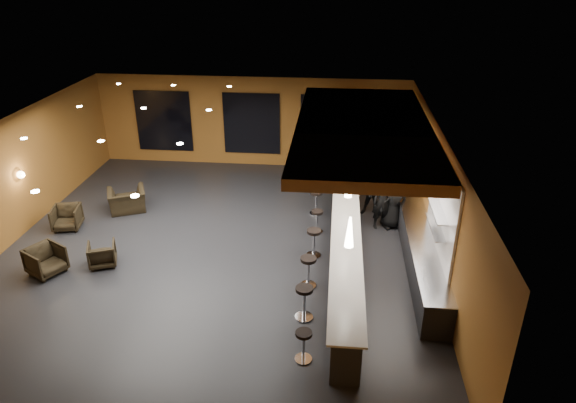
# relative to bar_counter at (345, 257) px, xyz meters

# --- Properties ---
(floor) EXTENTS (12.00, 13.00, 0.10)m
(floor) POSITION_rel_bar_counter_xyz_m (-3.65, 1.00, -0.55)
(floor) COLOR black
(floor) RESTS_ON ground
(ceiling) EXTENTS (12.00, 13.00, 0.10)m
(ceiling) POSITION_rel_bar_counter_xyz_m (-3.65, 1.00, 3.05)
(ceiling) COLOR black
(wall_back) EXTENTS (12.00, 0.10, 3.50)m
(wall_back) POSITION_rel_bar_counter_xyz_m (-3.65, 7.55, 1.25)
(wall_back) COLOR brown
(wall_back) RESTS_ON floor
(wall_front) EXTENTS (12.00, 0.10, 3.50)m
(wall_front) POSITION_rel_bar_counter_xyz_m (-3.65, -5.55, 1.25)
(wall_front) COLOR brown
(wall_front) RESTS_ON floor
(wall_left) EXTENTS (0.10, 13.00, 3.50)m
(wall_left) POSITION_rel_bar_counter_xyz_m (-9.70, 1.00, 1.25)
(wall_left) COLOR brown
(wall_left) RESTS_ON floor
(wall_right) EXTENTS (0.10, 13.00, 3.50)m
(wall_right) POSITION_rel_bar_counter_xyz_m (2.40, 1.00, 1.25)
(wall_right) COLOR brown
(wall_right) RESTS_ON floor
(wood_soffit) EXTENTS (3.60, 8.00, 0.28)m
(wood_soffit) POSITION_rel_bar_counter_xyz_m (0.35, 2.00, 2.86)
(wood_soffit) COLOR #A46430
(wood_soffit) RESTS_ON ceiling
(window_left) EXTENTS (2.20, 0.06, 2.40)m
(window_left) POSITION_rel_bar_counter_xyz_m (-7.15, 7.44, 1.20)
(window_left) COLOR black
(window_left) RESTS_ON wall_back
(window_center) EXTENTS (2.20, 0.06, 2.40)m
(window_center) POSITION_rel_bar_counter_xyz_m (-3.65, 7.44, 1.20)
(window_center) COLOR black
(window_center) RESTS_ON wall_back
(window_right) EXTENTS (2.20, 0.06, 2.40)m
(window_right) POSITION_rel_bar_counter_xyz_m (-0.65, 7.44, 1.20)
(window_right) COLOR black
(window_right) RESTS_ON wall_back
(tile_backsplash) EXTENTS (0.06, 3.20, 2.40)m
(tile_backsplash) POSITION_rel_bar_counter_xyz_m (2.31, 0.00, 1.50)
(tile_backsplash) COLOR white
(tile_backsplash) RESTS_ON wall_right
(bar_counter) EXTENTS (0.60, 8.00, 1.00)m
(bar_counter) POSITION_rel_bar_counter_xyz_m (0.00, 0.00, 0.00)
(bar_counter) COLOR black
(bar_counter) RESTS_ON floor
(bar_top) EXTENTS (0.78, 8.10, 0.05)m
(bar_top) POSITION_rel_bar_counter_xyz_m (0.00, 0.00, 0.52)
(bar_top) COLOR beige
(bar_top) RESTS_ON bar_counter
(prep_counter) EXTENTS (0.70, 6.00, 0.86)m
(prep_counter) POSITION_rel_bar_counter_xyz_m (2.00, 0.50, -0.07)
(prep_counter) COLOR black
(prep_counter) RESTS_ON floor
(prep_top) EXTENTS (0.72, 6.00, 0.03)m
(prep_top) POSITION_rel_bar_counter_xyz_m (2.00, 0.50, 0.39)
(prep_top) COLOR silver
(prep_top) RESTS_ON prep_counter
(wall_shelf_lower) EXTENTS (0.30, 1.50, 0.03)m
(wall_shelf_lower) POSITION_rel_bar_counter_xyz_m (2.17, -0.20, 1.10)
(wall_shelf_lower) COLOR silver
(wall_shelf_lower) RESTS_ON wall_right
(wall_shelf_upper) EXTENTS (0.30, 1.50, 0.03)m
(wall_shelf_upper) POSITION_rel_bar_counter_xyz_m (2.17, -0.20, 1.55)
(wall_shelf_upper) COLOR silver
(wall_shelf_upper) RESTS_ON wall_right
(column) EXTENTS (0.60, 0.60, 3.50)m
(column) POSITION_rel_bar_counter_xyz_m (0.00, 4.60, 1.25)
(column) COLOR olive
(column) RESTS_ON floor
(wall_sconce) EXTENTS (0.22, 0.22, 0.22)m
(wall_sconce) POSITION_rel_bar_counter_xyz_m (-9.53, 1.50, 1.30)
(wall_sconce) COLOR #FFE5B2
(wall_sconce) RESTS_ON wall_left
(pendant_0) EXTENTS (0.20, 0.20, 0.70)m
(pendant_0) POSITION_rel_bar_counter_xyz_m (0.00, -2.00, 1.85)
(pendant_0) COLOR white
(pendant_0) RESTS_ON wood_soffit
(pendant_1) EXTENTS (0.20, 0.20, 0.70)m
(pendant_1) POSITION_rel_bar_counter_xyz_m (0.00, 0.50, 1.85)
(pendant_1) COLOR white
(pendant_1) RESTS_ON wood_soffit
(pendant_2) EXTENTS (0.20, 0.20, 0.70)m
(pendant_2) POSITION_rel_bar_counter_xyz_m (0.00, 3.00, 1.85)
(pendant_2) COLOR white
(pendant_2) RESTS_ON wood_soffit
(staff_a) EXTENTS (0.70, 0.54, 1.72)m
(staff_a) POSITION_rel_bar_counter_xyz_m (1.11, 2.64, 0.36)
(staff_a) COLOR black
(staff_a) RESTS_ON floor
(staff_b) EXTENTS (0.81, 0.65, 1.60)m
(staff_b) POSITION_rel_bar_counter_xyz_m (0.91, 3.50, 0.30)
(staff_b) COLOR black
(staff_b) RESTS_ON floor
(staff_c) EXTENTS (1.03, 0.83, 1.83)m
(staff_c) POSITION_rel_bar_counter_xyz_m (1.44, 2.73, 0.42)
(staff_c) COLOR black
(staff_c) RESTS_ON floor
(armchair_a) EXTENTS (1.13, 1.12, 0.77)m
(armchair_a) POSITION_rel_bar_counter_xyz_m (-7.82, -0.77, -0.12)
(armchair_a) COLOR black
(armchair_a) RESTS_ON floor
(armchair_b) EXTENTS (0.91, 0.92, 0.65)m
(armchair_b) POSITION_rel_bar_counter_xyz_m (-6.53, -0.24, -0.17)
(armchair_b) COLOR black
(armchair_b) RESTS_ON floor
(armchair_c) EXTENTS (0.93, 0.94, 0.73)m
(armchair_c) POSITION_rel_bar_counter_xyz_m (-8.47, 1.63, -0.13)
(armchair_c) COLOR black
(armchair_c) RESTS_ON floor
(armchair_d) EXTENTS (1.47, 1.39, 0.75)m
(armchair_d) POSITION_rel_bar_counter_xyz_m (-7.09, 2.98, -0.13)
(armchair_d) COLOR black
(armchair_d) RESTS_ON floor
(bar_stool_0) EXTENTS (0.37, 0.37, 0.72)m
(bar_stool_0) POSITION_rel_bar_counter_xyz_m (-0.85, -3.34, -0.04)
(bar_stool_0) COLOR silver
(bar_stool_0) RESTS_ON floor
(bar_stool_1) EXTENTS (0.43, 0.43, 0.84)m
(bar_stool_1) POSITION_rel_bar_counter_xyz_m (-0.94, -1.97, 0.04)
(bar_stool_1) COLOR silver
(bar_stool_1) RESTS_ON floor
(bar_stool_2) EXTENTS (0.42, 0.42, 0.84)m
(bar_stool_2) POSITION_rel_bar_counter_xyz_m (-0.92, -0.69, 0.03)
(bar_stool_2) COLOR silver
(bar_stool_2) RESTS_ON floor
(bar_stool_3) EXTENTS (0.41, 0.41, 0.82)m
(bar_stool_3) POSITION_rel_bar_counter_xyz_m (-0.86, 0.77, 0.02)
(bar_stool_3) COLOR silver
(bar_stool_3) RESTS_ON floor
(bar_stool_4) EXTENTS (0.36, 0.36, 0.72)m
(bar_stool_4) POSITION_rel_bar_counter_xyz_m (-0.83, 2.15, -0.04)
(bar_stool_4) COLOR silver
(bar_stool_4) RESTS_ON floor
(bar_stool_5) EXTENTS (0.40, 0.40, 0.79)m
(bar_stool_5) POSITION_rel_bar_counter_xyz_m (-0.92, 3.35, 0.01)
(bar_stool_5) COLOR silver
(bar_stool_5) RESTS_ON floor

